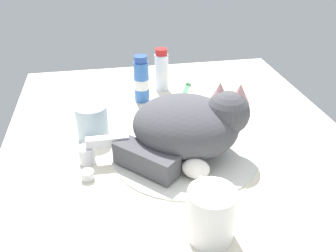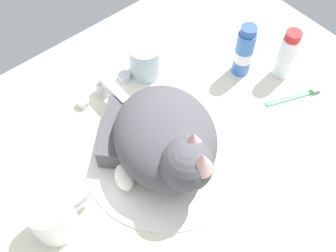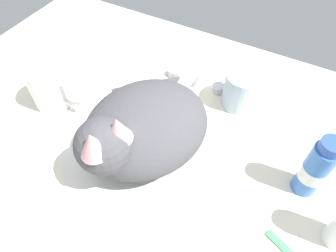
% 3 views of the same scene
% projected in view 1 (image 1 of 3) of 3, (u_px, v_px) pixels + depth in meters
% --- Properties ---
extents(ground_plane, '(1.10, 0.83, 0.03)m').
position_uv_depth(ground_plane, '(184.00, 158.00, 0.85)').
color(ground_plane, silver).
extents(sink_basin, '(0.33, 0.33, 0.01)m').
position_uv_depth(sink_basin, '(185.00, 151.00, 0.84)').
color(sink_basin, silver).
rests_on(sink_basin, ground_plane).
extents(faucet, '(0.14, 0.11, 0.06)m').
position_uv_depth(faucet, '(93.00, 152.00, 0.79)').
color(faucet, silver).
rests_on(faucet, ground_plane).
extents(cat, '(0.27, 0.31, 0.16)m').
position_uv_depth(cat, '(190.00, 125.00, 0.80)').
color(cat, '#4C4C51').
rests_on(cat, sink_basin).
extents(coffee_mug, '(0.12, 0.08, 0.09)m').
position_uv_depth(coffee_mug, '(210.00, 213.00, 0.61)').
color(coffee_mug, white).
rests_on(coffee_mug, ground_plane).
extents(rinse_cup, '(0.08, 0.08, 0.08)m').
position_uv_depth(rinse_cup, '(92.00, 121.00, 0.88)').
color(rinse_cup, silver).
rests_on(rinse_cup, ground_plane).
extents(toothpaste_bottle, '(0.04, 0.04, 0.13)m').
position_uv_depth(toothpaste_bottle, '(141.00, 80.00, 1.04)').
color(toothpaste_bottle, '#3870C6').
rests_on(toothpaste_bottle, ground_plane).
extents(mouthwash_bottle, '(0.04, 0.04, 0.13)m').
position_uv_depth(mouthwash_bottle, '(161.00, 71.00, 1.11)').
color(mouthwash_bottle, white).
rests_on(mouthwash_bottle, ground_plane).
extents(toothbrush, '(0.13, 0.06, 0.02)m').
position_uv_depth(toothbrush, '(186.00, 89.00, 1.12)').
color(toothbrush, '#4CB266').
rests_on(toothbrush, ground_plane).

